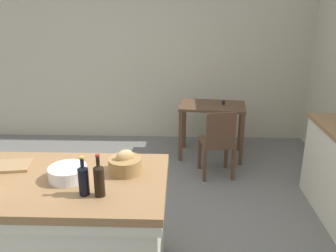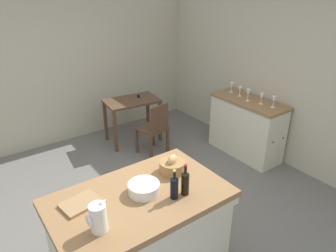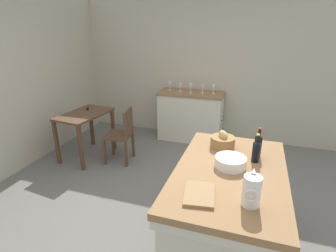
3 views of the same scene
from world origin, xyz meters
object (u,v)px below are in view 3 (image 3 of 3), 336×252
cutting_board (199,194)px  wine_glass_right (180,86)px  wine_glass_far_left (214,87)px  wash_bowl (230,162)px  island_table (227,208)px  bread_basket (223,141)px  wine_bottle_amber (256,151)px  wine_glass_left (203,87)px  writing_desk (85,121)px  pitcher (252,191)px  wine_glass_far_right (170,84)px  wine_bottle_dark (258,145)px  wooden_chair (122,134)px  side_cabinet (190,116)px  wine_glass_middle (191,86)px

cutting_board → wine_glass_right: bearing=18.4°
wine_glass_far_left → wash_bowl: bearing=-167.4°
island_table → bread_basket: 0.68m
wine_bottle_amber → wine_glass_left: bearing=22.6°
writing_desk → cutting_board: size_ratio=3.02×
pitcher → wine_glass_far_right: size_ratio=1.64×
wine_bottle_amber → wine_bottle_dark: bearing=-6.6°
wine_bottle_dark → wine_glass_left: bearing=23.8°
pitcher → wine_glass_far_right: 3.48m
wooden_chair → bread_basket: 1.97m
side_cabinet → wine_glass_middle: (-0.05, -0.00, 0.59)m
island_table → side_cabinet: 2.77m
writing_desk → wine_glass_right: (1.26, -1.26, 0.41)m
wine_bottle_amber → bread_basket: bearing=55.9°
wooden_chair → wine_glass_middle: bearing=-35.1°
pitcher → wine_bottle_amber: size_ratio=0.98×
wine_glass_right → wine_glass_far_right: (0.03, 0.21, 0.01)m
writing_desk → wooden_chair: 0.67m
side_cabinet → wine_bottle_amber: wine_bottle_amber is taller
bread_basket → wine_glass_left: bearing=16.8°
wine_glass_left → wine_bottle_dark: bearing=-156.2°
writing_desk → wine_glass_far_left: size_ratio=5.59×
wash_bowl → wine_bottle_amber: size_ratio=1.01×
side_cabinet → wine_glass_middle: 0.59m
wine_glass_far_left → island_table: bearing=-167.4°
cutting_board → wine_glass_left: wine_glass_left is taller
pitcher → wine_glass_left: (3.05, 0.96, 0.03)m
wine_bottle_dark → wine_glass_far_left: 2.41m
wooden_chair → wine_glass_left: wine_glass_left is taller
wash_bowl → wine_glass_far_right: size_ratio=1.68×
side_cabinet → pitcher: 3.31m
writing_desk → wash_bowl: (-1.27, -2.46, 0.31)m
wine_bottle_dark → wine_glass_far_left: size_ratio=1.76×
wash_bowl → wine_glass_left: 2.65m
wooden_chair → wine_glass_far_right: 1.45m
side_cabinet → writing_desk: side_cabinet is taller
pitcher → wine_glass_left: pitcher is taller
wash_bowl → wine_glass_far_left: size_ratio=1.65×
writing_desk → wine_bottle_dark: size_ratio=3.17×
wine_glass_far_left → writing_desk: bearing=124.4°
island_table → cutting_board: cutting_board is taller
bread_basket → wine_glass_middle: (2.08, 0.85, 0.10)m
wine_bottle_amber → wine_glass_far_right: size_ratio=1.67×
writing_desk → wine_glass_middle: wine_glass_middle is taller
bread_basket → wine_bottle_amber: bearing=-124.1°
wine_bottle_amber → wine_glass_right: (2.36, 1.41, 0.03)m
wine_bottle_amber → wine_glass_right: bearing=30.8°
cutting_board → wine_bottle_amber: (0.70, -0.39, 0.10)m
wine_glass_left → cutting_board: bearing=-169.0°
island_table → wine_glass_left: bearing=16.7°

